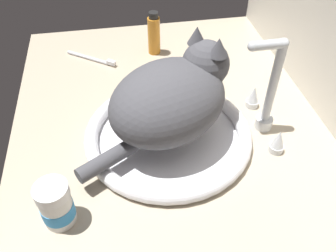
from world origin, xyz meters
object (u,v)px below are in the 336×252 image
at_px(amber_bottle, 154,34).
at_px(faucet, 268,99).
at_px(sink_basin, 168,134).
at_px(cat, 174,97).
at_px(toothbrush, 92,58).
at_px(pill_bottle, 56,205).

bearing_deg(amber_bottle, faucet, 28.21).
bearing_deg(sink_basin, cat, 120.97).
relative_size(sink_basin, toothbrush, 2.67).
xyz_separation_m(pill_bottle, amber_bottle, (-0.54, 0.26, 0.02)).
bearing_deg(amber_bottle, sink_basin, -3.64).
distance_m(cat, pill_bottle, 0.31).
height_order(faucet, pill_bottle, faucet).
bearing_deg(pill_bottle, sink_basin, 126.55).
height_order(pill_bottle, toothbrush, pill_bottle).
distance_m(sink_basin, faucet, 0.23).
distance_m(faucet, pill_bottle, 0.49).
height_order(cat, toothbrush, cat).
bearing_deg(sink_basin, toothbrush, -155.60).
bearing_deg(faucet, amber_bottle, -151.79).
distance_m(sink_basin, cat, 0.10).
bearing_deg(pill_bottle, cat, 126.25).
relative_size(amber_bottle, toothbrush, 0.91).
xyz_separation_m(sink_basin, pill_bottle, (0.17, -0.23, 0.03)).
distance_m(faucet, toothbrush, 0.53).
bearing_deg(toothbrush, faucet, 47.05).
relative_size(cat, pill_bottle, 3.86).
distance_m(cat, toothbrush, 0.41).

